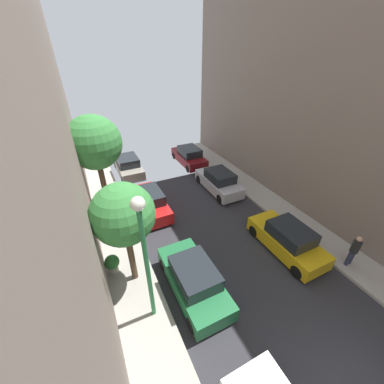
{
  "coord_description": "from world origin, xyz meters",
  "views": [
    {
      "loc": [
        -5.54,
        0.29,
        9.08
      ],
      "look_at": [
        0.44,
        12.63,
        0.5
      ],
      "focal_mm": 21.7,
      "sensor_mm": 36.0,
      "label": 1
    }
  ],
  "objects_px": {
    "parked_car_left_3": "(194,279)",
    "pedestrian": "(354,250)",
    "potted_plant_2": "(112,263)",
    "parked_car_right_2": "(219,181)",
    "street_tree_0": "(123,215)",
    "street_tree_2": "(94,143)",
    "lamp_post": "(144,247)",
    "parked_car_left_5": "(128,166)",
    "parked_car_left_4": "(149,202)",
    "parked_car_right_1": "(287,239)",
    "parked_car_right_3": "(189,156)"
  },
  "relations": [
    {
      "from": "pedestrian",
      "to": "street_tree_2",
      "type": "xyz_separation_m",
      "value": [
        -9.67,
        9.85,
        3.48
      ]
    },
    {
      "from": "street_tree_0",
      "to": "lamp_post",
      "type": "bearing_deg",
      "value": -83.07
    },
    {
      "from": "parked_car_left_3",
      "to": "parked_car_right_2",
      "type": "height_order",
      "value": "same"
    },
    {
      "from": "parked_car_left_5",
      "to": "lamp_post",
      "type": "relative_size",
      "value": 0.77
    },
    {
      "from": "parked_car_right_1",
      "to": "street_tree_2",
      "type": "bearing_deg",
      "value": 135.1
    },
    {
      "from": "parked_car_right_3",
      "to": "pedestrian",
      "type": "distance_m",
      "value": 14.09
    },
    {
      "from": "parked_car_left_5",
      "to": "street_tree_0",
      "type": "xyz_separation_m",
      "value": [
        -2.14,
        -10.6,
        2.99
      ]
    },
    {
      "from": "parked_car_left_5",
      "to": "parked_car_right_3",
      "type": "distance_m",
      "value": 5.41
    },
    {
      "from": "parked_car_left_4",
      "to": "street_tree_2",
      "type": "distance_m",
      "value": 4.69
    },
    {
      "from": "parked_car_left_3",
      "to": "parked_car_right_3",
      "type": "distance_m",
      "value": 13.06
    },
    {
      "from": "parked_car_left_3",
      "to": "pedestrian",
      "type": "relative_size",
      "value": 2.44
    },
    {
      "from": "street_tree_2",
      "to": "lamp_post",
      "type": "xyz_separation_m",
      "value": [
        0.45,
        -8.11,
        -0.79
      ]
    },
    {
      "from": "parked_car_right_1",
      "to": "parked_car_right_3",
      "type": "relative_size",
      "value": 1.0
    },
    {
      "from": "parked_car_left_3",
      "to": "street_tree_0",
      "type": "xyz_separation_m",
      "value": [
        -2.14,
        1.69,
        2.99
      ]
    },
    {
      "from": "street_tree_0",
      "to": "street_tree_2",
      "type": "distance_m",
      "value": 6.16
    },
    {
      "from": "parked_car_left_4",
      "to": "parked_car_left_5",
      "type": "bearing_deg",
      "value": 90.0
    },
    {
      "from": "parked_car_left_3",
      "to": "pedestrian",
      "type": "height_order",
      "value": "pedestrian"
    },
    {
      "from": "parked_car_right_1",
      "to": "street_tree_2",
      "type": "height_order",
      "value": "street_tree_2"
    },
    {
      "from": "parked_car_left_5",
      "to": "parked_car_right_2",
      "type": "xyz_separation_m",
      "value": [
        5.4,
        -5.51,
        0.0
      ]
    },
    {
      "from": "parked_car_right_3",
      "to": "street_tree_0",
      "type": "xyz_separation_m",
      "value": [
        -7.54,
        -10.21,
        2.99
      ]
    },
    {
      "from": "parked_car_right_1",
      "to": "street_tree_2",
      "type": "relative_size",
      "value": 0.7
    },
    {
      "from": "parked_car_left_4",
      "to": "parked_car_right_1",
      "type": "bearing_deg",
      "value": -49.72
    },
    {
      "from": "street_tree_2",
      "to": "parked_car_left_5",
      "type": "bearing_deg",
      "value": 62.48
    },
    {
      "from": "pedestrian",
      "to": "lamp_post",
      "type": "distance_m",
      "value": 9.76
    },
    {
      "from": "parked_car_left_5",
      "to": "pedestrian",
      "type": "distance_m",
      "value": 16.11
    },
    {
      "from": "parked_car_right_2",
      "to": "potted_plant_2",
      "type": "distance_m",
      "value": 9.42
    },
    {
      "from": "parked_car_right_3",
      "to": "street_tree_0",
      "type": "relative_size",
      "value": 0.87
    },
    {
      "from": "parked_car_left_4",
      "to": "lamp_post",
      "type": "xyz_separation_m",
      "value": [
        -1.9,
        -6.76,
        3.04
      ]
    },
    {
      "from": "street_tree_2",
      "to": "potted_plant_2",
      "type": "bearing_deg",
      "value": -96.57
    },
    {
      "from": "parked_car_right_2",
      "to": "lamp_post",
      "type": "height_order",
      "value": "lamp_post"
    },
    {
      "from": "parked_car_left_4",
      "to": "parked_car_right_1",
      "type": "xyz_separation_m",
      "value": [
        5.4,
        -6.37,
        0.0
      ]
    },
    {
      "from": "pedestrian",
      "to": "lamp_post",
      "type": "relative_size",
      "value": 0.31
    },
    {
      "from": "parked_car_right_2",
      "to": "street_tree_0",
      "type": "relative_size",
      "value": 0.87
    },
    {
      "from": "parked_car_left_4",
      "to": "parked_car_right_2",
      "type": "distance_m",
      "value": 5.41
    },
    {
      "from": "potted_plant_2",
      "to": "parked_car_right_2",
      "type": "bearing_deg",
      "value": 27.39
    },
    {
      "from": "pedestrian",
      "to": "parked_car_left_3",
      "type": "bearing_deg",
      "value": 164.26
    },
    {
      "from": "parked_car_left_3",
      "to": "potted_plant_2",
      "type": "distance_m",
      "value": 3.84
    },
    {
      "from": "street_tree_0",
      "to": "street_tree_2",
      "type": "bearing_deg",
      "value": 91.9
    },
    {
      "from": "street_tree_0",
      "to": "parked_car_right_3",
      "type": "bearing_deg",
      "value": 53.52
    },
    {
      "from": "street_tree_2",
      "to": "potted_plant_2",
      "type": "xyz_separation_m",
      "value": [
        -0.62,
        -5.34,
        -3.88
      ]
    },
    {
      "from": "street_tree_2",
      "to": "pedestrian",
      "type": "bearing_deg",
      "value": -45.52
    },
    {
      "from": "pedestrian",
      "to": "potted_plant_2",
      "type": "bearing_deg",
      "value": 156.35
    },
    {
      "from": "parked_car_right_3",
      "to": "street_tree_2",
      "type": "height_order",
      "value": "street_tree_2"
    },
    {
      "from": "parked_car_right_2",
      "to": "parked_car_right_3",
      "type": "bearing_deg",
      "value": 90.0
    },
    {
      "from": "street_tree_2",
      "to": "lamp_post",
      "type": "distance_m",
      "value": 8.16
    },
    {
      "from": "parked_car_right_2",
      "to": "pedestrian",
      "type": "bearing_deg",
      "value": -77.74
    },
    {
      "from": "parked_car_left_4",
      "to": "lamp_post",
      "type": "height_order",
      "value": "lamp_post"
    },
    {
      "from": "potted_plant_2",
      "to": "parked_car_left_3",
      "type": "bearing_deg",
      "value": -39.47
    },
    {
      "from": "parked_car_right_3",
      "to": "lamp_post",
      "type": "bearing_deg",
      "value": -120.85
    },
    {
      "from": "street_tree_0",
      "to": "street_tree_2",
      "type": "relative_size",
      "value": 0.81
    }
  ]
}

